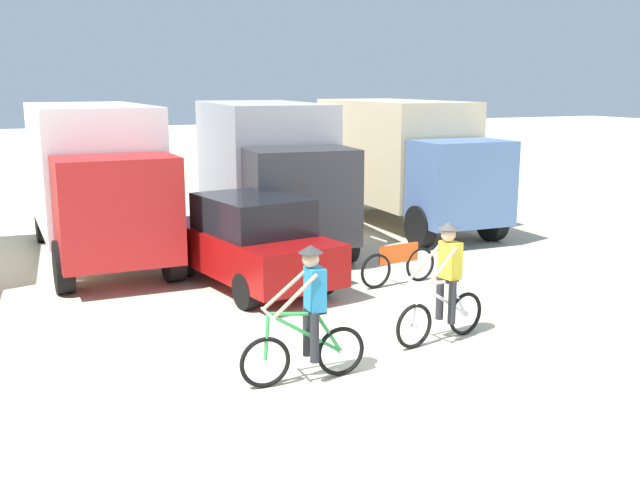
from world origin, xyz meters
TOP-DOWN VIEW (x-y plane):
  - ground_plane at (0.00, 0.00)m, footprint 120.00×120.00m
  - box_truck_avon_van at (-3.33, 8.21)m, footprint 2.47×6.78m
  - box_truck_grey_hauler at (0.74, 8.39)m, footprint 2.95×6.93m
  - box_truck_tan_camper at (4.82, 8.92)m, footprint 2.47×6.78m
  - sedan_parked at (-1.00, 4.54)m, footprint 2.48×4.45m
  - cyclist_orange_shirt at (-1.77, -0.16)m, footprint 1.73×0.52m
  - cyclist_cowboy_hat at (0.69, 0.45)m, footprint 1.71×0.56m
  - bicycle_spare at (1.64, 3.49)m, footprint 1.73×0.50m

SIDE VIEW (x-z plane):
  - ground_plane at x=0.00m, z-range 0.00..0.00m
  - bicycle_spare at x=1.64m, z-range -0.09..0.88m
  - cyclist_cowboy_hat at x=0.69m, z-range -0.06..1.76m
  - cyclist_orange_shirt at x=-1.77m, z-range -0.06..1.76m
  - sedan_parked at x=-1.00m, z-range 0.00..1.76m
  - box_truck_avon_van at x=-3.33m, z-range 0.20..3.55m
  - box_truck_grey_hauler at x=0.74m, z-range 0.20..3.55m
  - box_truck_tan_camper at x=4.82m, z-range 0.20..3.55m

